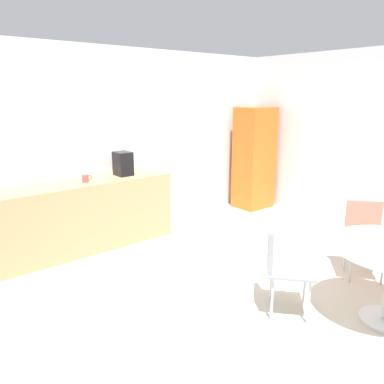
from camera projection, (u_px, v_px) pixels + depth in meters
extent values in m
plane|color=beige|center=(272.00, 324.00, 3.33)|extent=(6.00, 6.00, 0.00)
cube|color=silver|center=(108.00, 143.00, 5.26)|extent=(6.00, 0.10, 2.60)
cube|color=tan|center=(76.00, 217.00, 4.80)|extent=(2.54, 0.60, 0.90)
cube|color=orange|center=(254.00, 158.00, 6.58)|extent=(0.60, 0.50, 1.75)
cylinder|color=silver|center=(305.00, 285.00, 3.58)|extent=(0.02, 0.02, 0.42)
cylinder|color=silver|center=(309.00, 302.00, 3.28)|extent=(0.02, 0.02, 0.42)
cylinder|color=silver|center=(271.00, 282.00, 3.64)|extent=(0.02, 0.02, 0.42)
cylinder|color=silver|center=(272.00, 299.00, 3.34)|extent=(0.02, 0.02, 0.42)
cube|color=gray|center=(291.00, 269.00, 3.40)|extent=(0.59, 0.59, 0.03)
cube|color=gray|center=(270.00, 247.00, 3.38)|extent=(0.31, 0.28, 0.38)
cylinder|color=silver|center=(383.00, 267.00, 3.95)|extent=(0.02, 0.02, 0.42)
cylinder|color=silver|center=(351.00, 265.00, 4.00)|extent=(0.02, 0.02, 0.42)
cylinder|color=silver|center=(375.00, 255.00, 4.25)|extent=(0.02, 0.02, 0.42)
cylinder|color=silver|center=(345.00, 253.00, 4.30)|extent=(0.02, 0.02, 0.42)
cube|color=#DB7260|center=(366.00, 240.00, 4.07)|extent=(0.59, 0.59, 0.03)
cube|color=#DB7260|center=(363.00, 217.00, 4.20)|extent=(0.28, 0.31, 0.38)
cylinder|color=#D84C4C|center=(85.00, 178.00, 4.71)|extent=(0.08, 0.08, 0.09)
torus|color=#D84C4C|center=(90.00, 177.00, 4.74)|extent=(0.06, 0.01, 0.06)
cube|color=black|center=(123.00, 164.00, 5.07)|extent=(0.20, 0.24, 0.32)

